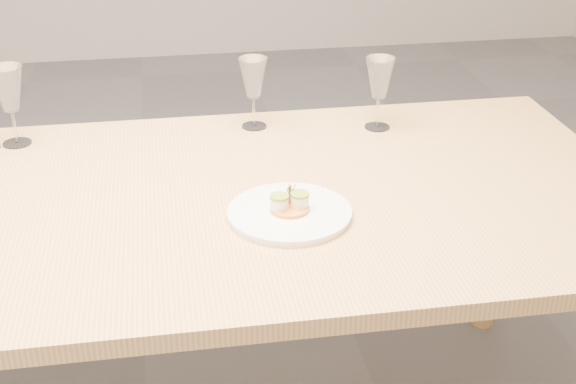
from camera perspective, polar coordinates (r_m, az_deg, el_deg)
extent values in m
cube|color=tan|center=(1.84, -11.88, -1.35)|extent=(2.40, 1.00, 0.04)
cylinder|color=tan|center=(2.57, 14.46, -2.58)|extent=(0.07, 0.07, 0.71)
cylinder|color=white|center=(1.74, 0.11, -1.56)|extent=(0.27, 0.27, 0.01)
cylinder|color=white|center=(1.73, 0.11, -1.39)|extent=(0.27, 0.27, 0.01)
cylinder|color=orange|center=(1.73, 0.11, -1.21)|extent=(0.09, 0.09, 0.01)
cylinder|color=#F8ECCA|center=(1.72, -0.63, -0.79)|extent=(0.04, 0.04, 0.02)
cylinder|color=#F8ECCA|center=(1.73, 0.84, -0.62)|extent=(0.04, 0.04, 0.02)
cylinder|color=#87A52E|center=(1.71, -0.63, -0.34)|extent=(0.04, 0.04, 0.01)
cylinder|color=#87A52E|center=(1.72, 0.85, -0.16)|extent=(0.04, 0.04, 0.01)
cylinder|color=tan|center=(1.70, 2.08, -1.88)|extent=(0.04, 0.04, 0.00)
cylinder|color=white|center=(2.21, -18.70, 3.31)|extent=(0.07, 0.07, 0.00)
cylinder|color=white|center=(2.19, -18.88, 4.43)|extent=(0.01, 0.01, 0.09)
cone|color=white|center=(2.16, -19.28, 6.94)|extent=(0.08, 0.08, 0.12)
cylinder|color=white|center=(2.20, -2.42, 4.70)|extent=(0.07, 0.07, 0.00)
cylinder|color=white|center=(2.18, -2.44, 5.76)|extent=(0.01, 0.01, 0.08)
cone|color=white|center=(2.15, -2.49, 8.12)|extent=(0.08, 0.08, 0.11)
cylinder|color=white|center=(2.21, 6.35, 4.62)|extent=(0.07, 0.07, 0.00)
cylinder|color=white|center=(2.19, 6.41, 5.69)|extent=(0.01, 0.01, 0.08)
cone|color=white|center=(2.16, 6.54, 8.07)|extent=(0.08, 0.08, 0.11)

